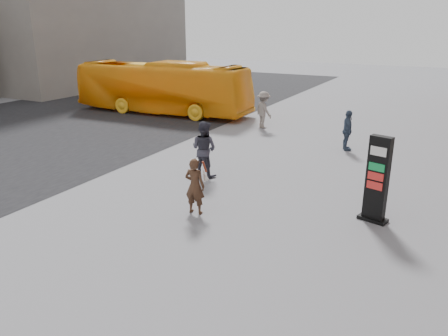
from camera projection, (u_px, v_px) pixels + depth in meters
The scene contains 9 objects.
ground at pixel (203, 223), 11.53m from camera, with size 100.00×100.00×0.00m, color #9E9EA3.
road at pixel (27, 130), 21.49m from camera, with size 16.00×60.00×0.01m, color black.
bg_building_far at pixel (79, 24), 37.39m from camera, with size 10.00×18.00×10.00m, color gray.
info_pylon at pixel (377, 180), 11.32m from camera, with size 0.81×0.55×2.32m.
woman at pixel (195, 185), 11.91m from camera, with size 0.63×0.58×1.58m.
bus at pixel (162, 88), 25.25m from camera, with size 2.49×10.63×2.96m, color #FFAE19.
pedestrian_a at pixel (204, 149), 14.83m from camera, with size 0.93×0.73×1.92m, color #33323E.
pedestrian_b at pixel (264, 110), 21.73m from camera, with size 1.18×0.68×1.83m, color gray.
pedestrian_c at pixel (347, 131), 17.90m from camera, with size 0.98×0.41×1.67m, color #3C4C64.
Camera 1 is at (5.41, -9.00, 5.01)m, focal length 35.00 mm.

